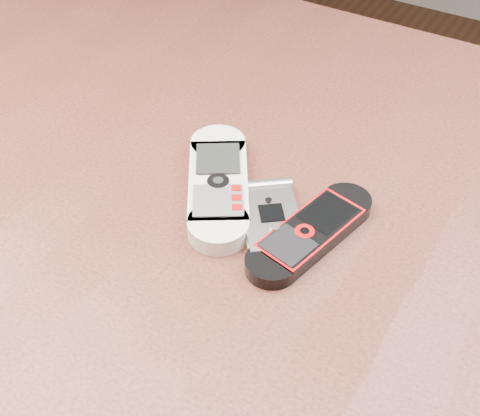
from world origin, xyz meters
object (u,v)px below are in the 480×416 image
Objects in this scene: table at (236,292)px; nokia_black_red at (311,232)px; motorola_razr at (272,220)px; nokia_white at (218,184)px.

table is 0.13m from nokia_black_red.
table is at bearing 146.72° from motorola_razr.
nokia_white reaches higher than table.
table is 12.38× the size of motorola_razr.
nokia_black_red is at bearing 5.47° from table.
table is 8.41× the size of nokia_black_red.
nokia_black_red is 0.04m from motorola_razr.
nokia_white is (-0.03, 0.02, 0.11)m from table.
nokia_white reaches higher than nokia_black_red.
nokia_white is 1.13× the size of nokia_black_red.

